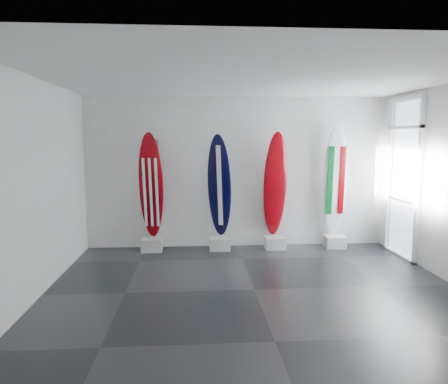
{
  "coord_description": "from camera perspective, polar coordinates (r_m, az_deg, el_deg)",
  "views": [
    {
      "loc": [
        -0.84,
        -5.67,
        2.17
      ],
      "look_at": [
        -0.34,
        1.4,
        1.25
      ],
      "focal_mm": 32.89,
      "sensor_mm": 36.0,
      "label": 1
    }
  ],
  "objects": [
    {
      "name": "ceiling",
      "position": [
        5.79,
        4.53,
        15.61
      ],
      "size": [
        6.0,
        6.0,
        0.0
      ],
      "primitive_type": "plane",
      "rotation": [
        3.14,
        0.0,
        0.0
      ],
      "color": "white",
      "rests_on": "wall_back"
    },
    {
      "name": "wall_outlet",
      "position": [
        8.5,
        -14.91,
        -5.23
      ],
      "size": [
        0.09,
        0.02,
        0.13
      ],
      "primitive_type": "cube",
      "color": "silver",
      "rests_on": "wall_back"
    },
    {
      "name": "surfboard_usa",
      "position": [
        8.04,
        -10.11,
        0.85
      ],
      "size": [
        0.5,
        0.39,
        2.07
      ],
      "primitive_type": "ellipsoid",
      "rotation": [
        0.13,
        0.0,
        -0.09
      ],
      "color": "#7C0209",
      "rests_on": "display_block_usa"
    },
    {
      "name": "wall_back",
      "position": [
        8.24,
        1.84,
        2.72
      ],
      "size": [
        6.0,
        0.0,
        6.0
      ],
      "primitive_type": "plane",
      "rotation": [
        1.57,
        0.0,
        0.0
      ],
      "color": "silver",
      "rests_on": "ground"
    },
    {
      "name": "display_block_italy",
      "position": [
        8.57,
        15.15,
        -6.71
      ],
      "size": [
        0.4,
        0.3,
        0.24
      ],
      "primitive_type": "cube",
      "color": "silver",
      "rests_on": "floor"
    },
    {
      "name": "wall_front",
      "position": [
        3.34,
        10.65,
        -4.29
      ],
      "size": [
        6.0,
        0.0,
        6.0
      ],
      "primitive_type": "plane",
      "rotation": [
        -1.57,
        0.0,
        0.0
      ],
      "color": "silver",
      "rests_on": "ground"
    },
    {
      "name": "display_block_usa",
      "position": [
        8.15,
        -10.0,
        -7.29
      ],
      "size": [
        0.4,
        0.3,
        0.24
      ],
      "primitive_type": "cube",
      "color": "silver",
      "rests_on": "floor"
    },
    {
      "name": "floor",
      "position": [
        6.13,
        4.24,
        -13.38
      ],
      "size": [
        6.0,
        6.0,
        0.0
      ],
      "primitive_type": "plane",
      "color": "black",
      "rests_on": "ground"
    },
    {
      "name": "surfboard_swiss",
      "position": [
        8.15,
        7.12,
        1.04
      ],
      "size": [
        0.51,
        0.36,
        2.08
      ],
      "primitive_type": "ellipsoid",
      "rotation": [
        0.11,
        0.0,
        0.13
      ],
      "color": "#7C0209",
      "rests_on": "display_block_swiss"
    },
    {
      "name": "surfboard_navy",
      "position": [
        8.01,
        -0.65,
        0.81
      ],
      "size": [
        0.55,
        0.5,
        2.04
      ],
      "primitive_type": "ellipsoid",
      "rotation": [
        0.15,
        0.0,
        -0.28
      ],
      "color": "black",
      "rests_on": "display_block_navy"
    },
    {
      "name": "display_block_navy",
      "position": [
        8.12,
        -0.6,
        -7.23
      ],
      "size": [
        0.4,
        0.3,
        0.24
      ],
      "primitive_type": "cube",
      "color": "silver",
      "rests_on": "floor"
    },
    {
      "name": "surfboard_italy",
      "position": [
        8.46,
        15.21,
        1.57
      ],
      "size": [
        0.51,
        0.22,
        2.23
      ],
      "primitive_type": "ellipsoid",
      "rotation": [
        0.06,
        0.0,
        0.04
      ],
      "color": "white",
      "rests_on": "display_block_italy"
    },
    {
      "name": "wall_left",
      "position": [
        6.1,
        -24.73,
        0.4
      ],
      "size": [
        0.0,
        5.0,
        5.0
      ],
      "primitive_type": "plane",
      "rotation": [
        1.57,
        0.0,
        1.57
      ],
      "color": "silver",
      "rests_on": "ground"
    },
    {
      "name": "glass_door",
      "position": [
        8.19,
        23.71,
        1.55
      ],
      "size": [
        0.12,
        1.16,
        2.85
      ],
      "primitive_type": null,
      "color": "white",
      "rests_on": "floor"
    },
    {
      "name": "display_block_swiss",
      "position": [
        8.26,
        7.13,
        -7.04
      ],
      "size": [
        0.4,
        0.3,
        0.24
      ],
      "primitive_type": "cube",
      "color": "silver",
      "rests_on": "floor"
    }
  ]
}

